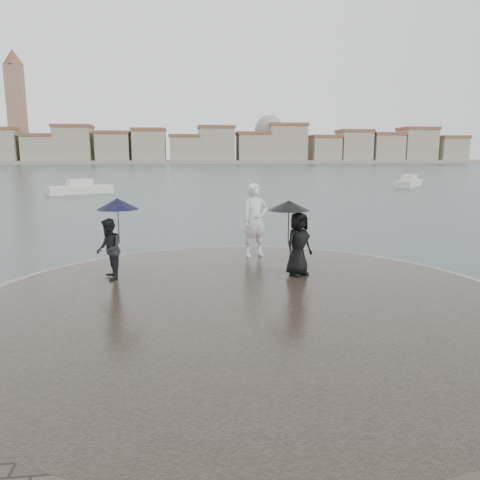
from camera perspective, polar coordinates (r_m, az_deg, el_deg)
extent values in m
plane|color=#2B3835|center=(7.15, 5.04, -18.70)|extent=(400.00, 400.00, 0.00)
cylinder|color=gray|center=(10.25, 0.91, -8.44)|extent=(12.50, 12.50, 0.32)
cylinder|color=#2D261E|center=(10.24, 0.91, -8.33)|extent=(11.90, 11.90, 0.36)
imported|color=silver|center=(14.30, 1.87, 2.44)|extent=(0.94, 0.74, 2.24)
imported|color=black|center=(12.10, -15.70, -1.11)|extent=(0.75, 0.87, 1.54)
cylinder|color=black|center=(12.06, -14.59, 1.70)|extent=(0.02, 0.02, 0.90)
cone|color=black|center=(11.99, -14.71, 4.30)|extent=(1.07, 1.07, 0.28)
imported|color=black|center=(12.15, 7.14, -0.48)|extent=(0.96, 0.88, 1.65)
cylinder|color=black|center=(12.11, 5.93, 1.78)|extent=(0.02, 0.02, 0.90)
cone|color=black|center=(12.04, 5.97, 4.23)|extent=(1.10, 1.10, 0.26)
cube|color=gray|center=(169.13, -6.75, 9.44)|extent=(260.00, 20.00, 1.20)
cube|color=tan|center=(176.15, -27.00, 10.02)|extent=(11.00, 10.00, 11.00)
cube|color=brown|center=(176.33, -27.17, 11.96)|extent=(11.60, 10.60, 1.00)
cube|color=tan|center=(172.52, -23.17, 9.99)|extent=(10.00, 10.00, 9.00)
cube|color=brown|center=(172.62, -23.29, 11.65)|extent=(10.60, 10.60, 1.00)
cube|color=tan|center=(169.89, -19.58, 10.74)|extent=(12.00, 10.00, 12.00)
cube|color=brown|center=(170.12, -19.72, 12.93)|extent=(12.60, 10.60, 1.00)
cube|color=tan|center=(167.64, -15.14, 10.65)|extent=(11.00, 10.00, 10.00)
cube|color=brown|center=(167.78, -15.24, 12.52)|extent=(11.60, 10.60, 1.00)
cube|color=tan|center=(166.45, -10.98, 10.99)|extent=(11.00, 10.00, 11.00)
cube|color=brown|center=(166.63, -11.06, 13.05)|extent=(11.60, 10.60, 1.00)
cube|color=tan|center=(166.10, -6.77, 10.76)|extent=(10.00, 10.00, 9.00)
cube|color=brown|center=(166.21, -6.80, 12.49)|extent=(10.60, 10.60, 1.00)
cube|color=tan|center=(166.57, -2.92, 11.34)|extent=(12.00, 10.00, 12.00)
cube|color=brown|center=(166.80, -2.94, 13.57)|extent=(12.60, 10.60, 1.00)
cube|color=tan|center=(168.03, 1.59, 11.00)|extent=(11.00, 10.00, 10.00)
cube|color=brown|center=(168.17, 1.60, 12.87)|extent=(11.60, 10.60, 1.00)
cube|color=tan|center=(170.27, 5.67, 11.45)|extent=(13.00, 10.00, 13.00)
cube|color=brown|center=(170.54, 5.72, 13.80)|extent=(13.60, 10.60, 1.00)
cube|color=tan|center=(173.86, 10.24, 10.66)|extent=(10.00, 10.00, 9.00)
cube|color=brown|center=(173.96, 10.30, 12.30)|extent=(10.60, 10.60, 1.00)
cube|color=tan|center=(177.43, 13.71, 10.84)|extent=(11.00, 10.00, 11.00)
cube|color=brown|center=(177.60, 13.80, 12.78)|extent=(11.60, 10.60, 1.00)
cube|color=tan|center=(181.99, 17.30, 10.50)|extent=(11.00, 10.00, 10.00)
cube|color=brown|center=(182.12, 17.40, 12.23)|extent=(11.60, 10.60, 1.00)
cube|color=tan|center=(187.22, 20.72, 10.59)|extent=(12.00, 10.00, 12.00)
cube|color=brown|center=(187.42, 20.85, 12.58)|extent=(12.60, 10.60, 1.00)
cube|color=tan|center=(193.55, 24.15, 9.89)|extent=(10.00, 10.00, 9.00)
cube|color=brown|center=(193.64, 24.26, 11.36)|extent=(10.60, 10.60, 1.00)
cube|color=#846654|center=(176.89, -25.51, 13.55)|extent=(5.00, 5.00, 32.00)
cone|color=brown|center=(179.15, -26.00, 19.45)|extent=(6.80, 6.80, 5.00)
sphere|color=gray|center=(171.21, 3.54, 13.32)|extent=(10.00, 10.00, 10.00)
cube|color=beige|center=(43.61, -18.91, 5.67)|extent=(5.59, 4.06, 0.90)
cube|color=beige|center=(43.57, -18.96, 6.46)|extent=(2.33, 2.02, 0.90)
cube|color=beige|center=(53.50, 19.86, 6.40)|extent=(4.78, 5.23, 0.90)
cube|color=beige|center=(53.47, 19.90, 7.04)|extent=(2.21, 2.30, 0.90)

